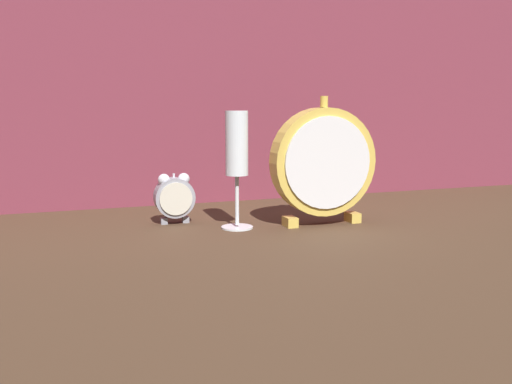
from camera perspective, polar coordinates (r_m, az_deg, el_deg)
name	(u,v)px	position (r m, az deg, el deg)	size (l,w,h in m)	color
ground_plane	(271,232)	(0.99, 1.53, -3.98)	(4.00, 4.00, 0.00)	#422D1E
fabric_backdrop_drape	(219,55)	(1.28, -3.73, 13.52)	(1.72, 0.01, 0.65)	brown
alarm_clock_twin_bell	(174,196)	(1.06, -8.17, -0.40)	(0.07, 0.03, 0.09)	gray
mantel_clock_silver	(323,163)	(1.04, 6.75, 2.95)	(0.20, 0.04, 0.23)	gold
champagne_flute	(237,153)	(1.00, -1.93, 3.92)	(0.06, 0.06, 0.21)	silver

